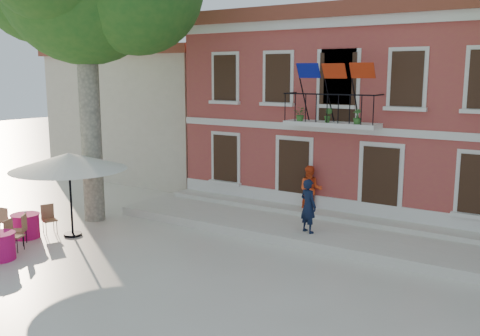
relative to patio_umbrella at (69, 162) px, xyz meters
name	(u,v)px	position (x,y,z in m)	size (l,w,h in m)	color
ground	(181,261)	(4.46, 0.03, -2.43)	(90.00, 90.00, 0.00)	beige
main_building	(377,108)	(6.46, 10.02, 1.35)	(13.50, 9.59, 7.50)	#A53B3C
neighbor_west	(173,110)	(-5.04, 11.03, 0.79)	(9.40, 9.40, 6.40)	beige
terrace	(314,229)	(6.46, 4.43, -2.28)	(14.00, 3.40, 0.30)	silver
patio_umbrella	(69,162)	(0.00, 0.00, 0.00)	(3.63, 3.63, 2.70)	black
pedestrian_navy	(308,206)	(6.63, 3.60, -1.29)	(0.61, 0.40, 1.68)	black
pedestrian_orange	(311,190)	(5.69, 5.70, -1.28)	(0.83, 0.64, 1.70)	#F14B1C
cafe_table_1	(26,225)	(-1.07, -0.95, -2.00)	(1.75, 1.85, 0.95)	#F11663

